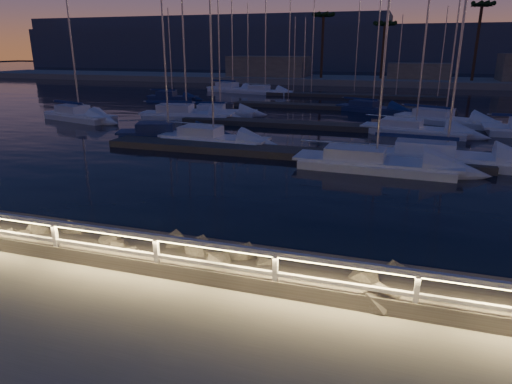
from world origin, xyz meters
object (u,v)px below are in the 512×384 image
Objects in this scene: sailboat_c at (441,156)px; sailboat_d at (371,161)px; sailboat_g at (442,119)px; sailboat_i at (171,97)px; sailboat_k at (371,108)px; sailboat_a at (185,114)px; guard_rail at (118,240)px; sailboat_j at (218,111)px; sailboat_n at (264,91)px; sailboat_e at (78,115)px; sailboat_h at (412,129)px; sailboat_m at (232,89)px; sailboat_f at (211,138)px; sailboat_b at (166,132)px.

sailboat_d is at bearing -141.23° from sailboat_c.
sailboat_d is at bearing -80.13° from sailboat_g.
sailboat_k reaches higher than sailboat_i.
sailboat_k is (14.88, 10.21, -0.08)m from sailboat_a.
sailboat_k reaches higher than guard_rail.
sailboat_k is at bearing 161.48° from sailboat_g.
sailboat_d reaches higher than sailboat_j.
sailboat_c is at bearing -47.12° from sailboat_j.
sailboat_g is 28.81m from sailboat_n.
sailboat_c is at bearing 2.68° from sailboat_e.
sailboat_a is 1.21× the size of sailboat_j.
sailboat_a reaches higher than sailboat_h.
sailboat_c is 1.04× the size of sailboat_m.
sailboat_n is at bearing 160.59° from sailboat_k.
sailboat_e is at bearing -127.56° from sailboat_k.
sailboat_e is 1.03× the size of sailboat_n.
sailboat_k is (-5.27, 20.13, -0.04)m from sailboat_c.
sailboat_f is at bearing -90.98° from sailboat_k.
sailboat_g reaches higher than guard_rail.
sailboat_h is at bearing 81.93° from sailboat_d.
sailboat_b is at bearing -65.90° from sailboat_i.
sailboat_f is 1.08× the size of sailboat_j.
sailboat_c reaches higher than sailboat_m.
sailboat_e is 1.00× the size of sailboat_h.
sailboat_j is at bearing 113.03° from sailboat_f.
sailboat_c is (20.15, -9.92, -0.04)m from sailboat_a.
sailboat_f reaches higher than sailboat_j.
sailboat_e is 1.05× the size of sailboat_f.
sailboat_e is at bearing -161.05° from sailboat_j.
guard_rail is 18.93m from sailboat_c.
sailboat_m is (-11.78, 34.53, 0.06)m from sailboat_f.
sailboat_k is (-3.82, 11.36, 0.00)m from sailboat_h.
sailboat_m is at bearing 108.00° from guard_rail.
sailboat_j is (1.87, 3.11, -0.08)m from sailboat_a.
sailboat_h is 1.24× the size of sailboat_i.
sailboat_d is 1.14× the size of sailboat_f.
sailboat_h is at bearing -88.23° from sailboat_g.
sailboat_h is at bearing -25.85° from sailboat_j.
sailboat_a is at bearing -79.14° from sailboat_n.
sailboat_g is 33.81m from sailboat_m.
sailboat_k is at bearing 96.71° from sailboat_d.
sailboat_g is at bearing 77.59° from sailboat_d.
sailboat_h is 11.99m from sailboat_k.
sailboat_f is at bearing -59.76° from sailboat_i.
sailboat_c is 1.05× the size of sailboat_g.
sailboat_a is 1.14× the size of sailboat_k.
sailboat_a reaches higher than sailboat_j.
sailboat_m is (-20.30, 15.32, 0.08)m from sailboat_k.
sailboat_n reaches higher than sailboat_i.
sailboat_a is 23.95m from sailboat_n.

